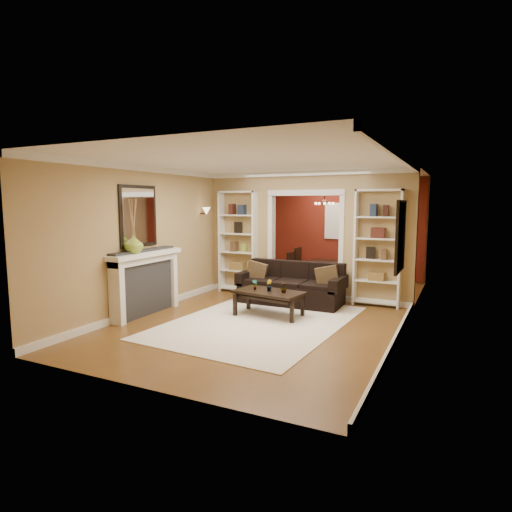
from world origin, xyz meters
The scene contains 30 objects.
floor centered at (0.00, 0.00, 0.00)m, with size 8.00×8.00×0.00m, color brown.
ceiling centered at (0.00, 0.00, 2.70)m, with size 8.00×8.00×0.00m, color white.
wall_back centered at (0.00, 4.00, 1.35)m, with size 8.00×8.00×0.00m, color tan.
wall_front centered at (0.00, -4.00, 1.35)m, with size 8.00×8.00×0.00m, color tan.
wall_left centered at (-2.25, 0.00, 1.35)m, with size 8.00×8.00×0.00m, color tan.
wall_right centered at (2.25, 0.00, 1.35)m, with size 8.00×8.00×0.00m, color tan.
partition_wall centered at (0.00, 1.20, 1.35)m, with size 4.50×0.15×2.70m, color tan.
red_back_panel centered at (0.00, 3.97, 1.32)m, with size 4.44×0.04×2.64m, color maroon.
dining_window centered at (0.00, 3.93, 1.55)m, with size 0.78×0.03×0.98m, color #8CA5CC.
area_rug centered at (-0.03, -1.06, 0.01)m, with size 2.68×3.75×0.01m, color white.
sofa centered at (-0.04, 0.45, 0.42)m, with size 2.13×0.92×0.83m, color black.
pillow_left centered at (-0.79, 0.43, 0.61)m, with size 0.41×0.12×0.41m, color brown.
pillow_right centered at (0.72, 0.43, 0.62)m, with size 0.42×0.12×0.42m, color brown.
coffee_table centered at (-0.05, -0.62, 0.23)m, with size 1.22×0.66×0.46m, color black.
plant_left centered at (-0.33, -0.62, 0.55)m, with size 0.10×0.07×0.19m, color #336626.
plant_center centered at (-0.05, -0.62, 0.56)m, with size 0.11×0.09×0.21m, color #336626.
plant_right centered at (0.24, -0.62, 0.55)m, with size 0.10×0.10×0.18m, color #336626.
bookshelf_left centered at (-1.55, 1.03, 1.15)m, with size 0.90×0.30×2.30m, color white.
bookshelf_right centered at (1.55, 1.03, 1.15)m, with size 0.90×0.30×2.30m, color white.
fireplace centered at (-2.09, -1.50, 0.58)m, with size 0.32×1.70×1.16m, color white.
vase centered at (-2.09, -1.80, 1.33)m, with size 0.32×0.32×0.34m, color #85A635.
mirror centered at (-2.23, -1.50, 1.80)m, with size 0.03×0.95×1.10m, color silver.
wall_sconce centered at (-2.15, 0.55, 1.83)m, with size 0.18×0.18×0.22m, color #FFE0A5.
framed_art centered at (2.21, -1.00, 1.55)m, with size 0.04×0.85×1.05m, color black.
dining_table centered at (-0.09, 2.84, 0.27)m, with size 0.84×1.51×0.53m, color black.
dining_chair_nw centered at (-0.64, 2.54, 0.41)m, with size 0.41×0.41×0.83m, color black.
dining_chair_ne centered at (0.46, 2.54, 0.46)m, with size 0.45×0.45×0.92m, color black.
dining_chair_sw centered at (-0.64, 3.14, 0.45)m, with size 0.44×0.44×0.89m, color black.
dining_chair_se centered at (0.46, 3.14, 0.46)m, with size 0.46×0.46×0.93m, color black.
chandelier centered at (0.00, 2.70, 2.02)m, with size 0.50×0.50×0.30m, color #311B16.
Camera 1 is at (3.02, -7.51, 2.03)m, focal length 30.00 mm.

